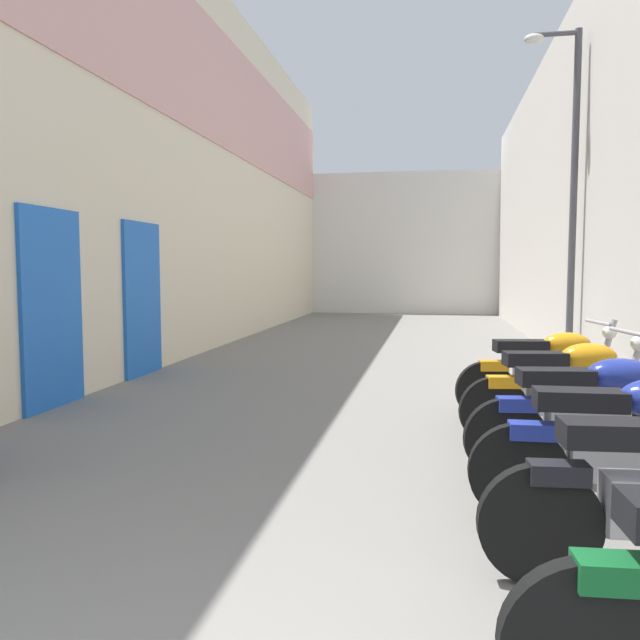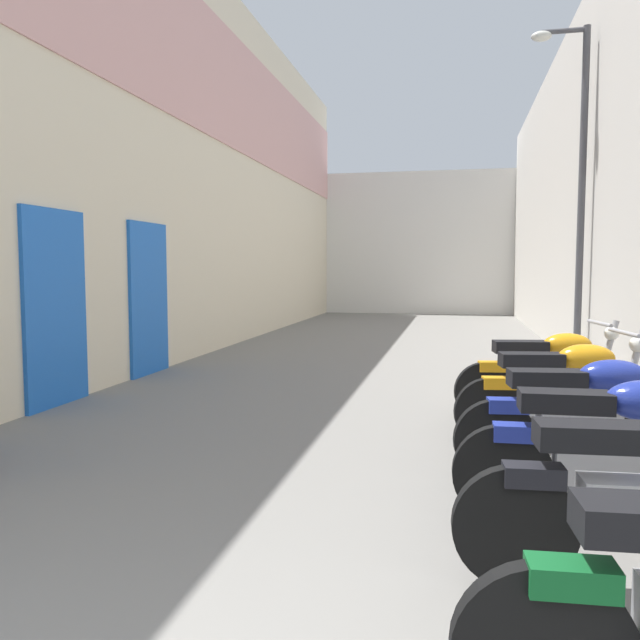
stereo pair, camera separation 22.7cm
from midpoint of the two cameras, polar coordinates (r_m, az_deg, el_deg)
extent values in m
plane|color=slate|center=(9.37, 4.90, -4.82)|extent=(36.93, 36.93, 0.00)
cube|color=beige|center=(12.19, -9.92, 13.84)|extent=(0.40, 20.93, 7.00)
cube|color=blue|center=(7.61, -21.90, 1.00)|extent=(0.06, 1.10, 2.20)
cube|color=blue|center=(9.51, -14.50, 1.86)|extent=(0.06, 1.10, 2.20)
cube|color=#DBA39E|center=(12.45, -9.07, 20.92)|extent=(0.04, 20.93, 2.24)
cube|color=beige|center=(11.46, 23.40, 10.98)|extent=(0.40, 20.93, 5.75)
cube|color=silver|center=(22.68, 9.21, 6.75)|extent=(9.25, 2.00, 4.77)
cube|color=#0F5123|center=(2.36, 24.44, -20.33)|extent=(0.29, 0.16, 0.10)
cylinder|color=black|center=(3.38, 19.04, -17.20)|extent=(0.60, 0.12, 0.60)
cube|color=black|center=(3.32, 25.18, -9.42)|extent=(0.53, 0.26, 0.12)
cube|color=black|center=(3.30, 20.56, -12.93)|extent=(0.29, 0.16, 0.10)
cylinder|color=black|center=(4.13, 17.63, -13.06)|extent=(0.60, 0.10, 0.60)
cube|color=#9E9EA3|center=(4.21, 25.61, -11.27)|extent=(0.57, 0.22, 0.28)
cube|color=black|center=(4.08, 22.64, -6.77)|extent=(0.53, 0.24, 0.12)
cube|color=navy|center=(4.07, 18.86, -9.55)|extent=(0.28, 0.15, 0.10)
cylinder|color=black|center=(4.86, 16.81, -10.36)|extent=(0.61, 0.16, 0.60)
cube|color=#9E9EA3|center=(4.98, 23.40, -8.74)|extent=(0.58, 0.27, 0.28)
ellipsoid|color=navy|center=(4.99, 26.04, -4.59)|extent=(0.51, 0.32, 0.24)
cube|color=black|center=(4.85, 20.95, -4.93)|extent=(0.54, 0.29, 0.12)
cube|color=navy|center=(4.81, 17.83, -7.33)|extent=(0.30, 0.18, 0.10)
cylinder|color=black|center=(6.15, 27.60, -7.53)|extent=(0.61, 0.17, 0.60)
cylinder|color=black|center=(5.75, 16.07, -7.99)|extent=(0.61, 0.17, 0.60)
cube|color=#9E9EA3|center=(5.88, 21.61, -6.67)|extent=(0.58, 0.28, 0.28)
ellipsoid|color=orange|center=(5.90, 23.84, -3.16)|extent=(0.51, 0.33, 0.24)
cube|color=black|center=(5.76, 19.53, -3.41)|extent=(0.55, 0.30, 0.12)
cylinder|color=#9E9EA3|center=(6.06, 27.12, -4.32)|extent=(0.25, 0.10, 0.77)
cylinder|color=#9E9EA3|center=(5.99, 26.64, -1.02)|extent=(0.12, 0.58, 0.04)
sphere|color=silver|center=(6.05, 27.65, -1.96)|extent=(0.14, 0.14, 0.14)
cube|color=orange|center=(5.72, 16.92, -5.43)|extent=(0.30, 0.18, 0.10)
cylinder|color=black|center=(7.03, 25.57, -5.97)|extent=(0.61, 0.17, 0.60)
cylinder|color=black|center=(6.66, 15.51, -6.25)|extent=(0.61, 0.17, 0.60)
cube|color=#9E9EA3|center=(6.78, 20.30, -5.14)|extent=(0.58, 0.28, 0.28)
ellipsoid|color=orange|center=(6.81, 22.24, -2.11)|extent=(0.51, 0.33, 0.24)
cube|color=black|center=(6.67, 18.50, -2.30)|extent=(0.55, 0.30, 0.12)
cylinder|color=#9E9EA3|center=(6.95, 25.14, -3.15)|extent=(0.25, 0.10, 0.77)
cylinder|color=#9E9EA3|center=(6.89, 24.70, -0.27)|extent=(0.12, 0.58, 0.04)
sphere|color=silver|center=(6.94, 25.59, -1.10)|extent=(0.14, 0.14, 0.14)
cube|color=orange|center=(6.63, 16.24, -4.03)|extent=(0.30, 0.18, 0.10)
cylinder|color=#47474C|center=(9.85, 23.06, 9.55)|extent=(0.10, 0.10, 4.88)
cylinder|color=#47474C|center=(10.30, 21.74, 23.00)|extent=(0.60, 0.07, 0.07)
ellipsoid|color=silver|center=(10.24, 19.94, 22.86)|extent=(0.28, 0.18, 0.14)
camera|label=1|loc=(0.11, -89.08, 0.08)|focal=35.60mm
camera|label=2|loc=(0.11, 90.92, -0.08)|focal=35.60mm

